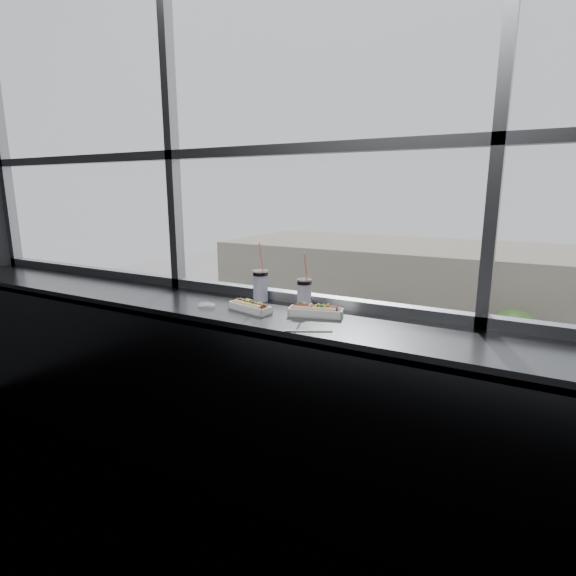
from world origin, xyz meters
The scene contains 24 objects.
wall_back_lower centered at (0.00, 1.50, 0.55)m, with size 6.00×6.00×0.00m, color black.
window_glass centered at (0.00, 1.52, 2.30)m, with size 6.00×6.00×0.00m, color silver.
window_mullions centered at (0.00, 1.50, 2.30)m, with size 6.00×0.08×2.40m, color gray, non-canonical shape.
counter centered at (0.00, 1.23, 1.07)m, with size 6.00×0.55×0.06m, color #4C4E51.
counter_fascia centered at (0.00, 0.97, 0.55)m, with size 6.00×0.04×1.04m, color #4C4E51.
hotdog_tray_left centered at (-0.18, 1.19, 1.13)m, with size 0.29×0.15×0.07m.
hotdog_tray_right centered at (0.19, 1.28, 1.13)m, with size 0.31×0.17×0.07m.
soda_cup_left centered at (-0.26, 1.42, 1.21)m, with size 0.10×0.10×0.36m.
soda_cup_right centered at (0.06, 1.38, 1.20)m, with size 0.09×0.09×0.33m.
loose_straw centered at (0.28, 1.01, 1.10)m, with size 0.01×0.01×0.23m, color white.
wrapper centered at (-0.46, 1.14, 1.11)m, with size 0.11×0.08×0.03m, color silver.
plaza_ground centered at (0.00, 45.00, -11.00)m, with size 120.00×120.00×0.00m, color gray.
street_asphalt centered at (0.00, 21.50, -10.97)m, with size 80.00×10.00×0.06m, color black.
far_sidewalk centered at (0.00, 29.50, -10.98)m, with size 80.00×6.00×0.04m, color gray.
far_building centered at (0.00, 39.50, -7.00)m, with size 50.00×14.00×8.00m, color gray.
car_far_b centered at (3.05, 25.50, -10.00)m, with size 5.67×2.36×1.89m, color #B02116.
car_near_c centered at (-1.40, 17.50, -9.98)m, with size 5.77×2.40×1.92m, color #B93C62.
car_far_a centered at (-11.95, 25.50, -9.99)m, with size 5.68×2.37×1.89m, color black.
car_near_a centered at (-14.14, 17.50, -10.00)m, with size 5.62×2.34×1.87m, color #9099A2.
car_near_b centered at (-7.19, 17.50, -10.01)m, with size 5.61×2.34×1.87m, color black.
pedestrian_b centered at (-0.03, 30.56, -9.96)m, with size 0.89×0.66×1.99m, color #66605B.
pedestrian_a centered at (-6.54, 29.89, -10.02)m, with size 0.84×0.63×1.89m, color #66605B.
tree_left centered at (-8.74, 29.50, -7.82)m, with size 3.00×3.00×4.68m.
tree_center centered at (0.45, 29.50, -7.31)m, with size 3.49×3.49×5.45m.
Camera 1 is at (1.20, -0.86, 1.77)m, focal length 28.00 mm.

